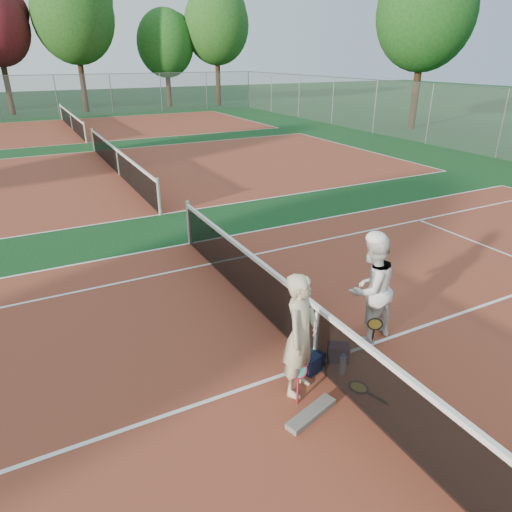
% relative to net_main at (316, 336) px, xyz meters
% --- Properties ---
extents(ground, '(130.00, 130.00, 0.00)m').
position_rel_net_main_xyz_m(ground, '(0.00, 0.00, -0.51)').
color(ground, '#0F3917').
rests_on(ground, ground).
extents(court_main, '(23.77, 10.97, 0.01)m').
position_rel_net_main_xyz_m(court_main, '(0.00, 0.00, -0.51)').
color(court_main, brown).
rests_on(court_main, ground).
extents(court_far_a, '(23.77, 10.97, 0.01)m').
position_rel_net_main_xyz_m(court_far_a, '(0.00, 13.50, -0.51)').
color(court_far_a, brown).
rests_on(court_far_a, ground).
extents(court_far_b, '(23.77, 10.97, 0.01)m').
position_rel_net_main_xyz_m(court_far_b, '(0.00, 27.00, -0.51)').
color(court_far_b, brown).
rests_on(court_far_b, ground).
extents(net_main, '(0.10, 10.98, 1.02)m').
position_rel_net_main_xyz_m(net_main, '(0.00, 0.00, 0.00)').
color(net_main, black).
rests_on(net_main, ground).
extents(net_far_a, '(0.10, 10.98, 1.02)m').
position_rel_net_main_xyz_m(net_far_a, '(0.00, 13.50, 0.00)').
color(net_far_a, black).
rests_on(net_far_a, ground).
extents(net_far_b, '(0.10, 10.98, 1.02)m').
position_rel_net_main_xyz_m(net_far_b, '(0.00, 27.00, 0.00)').
color(net_far_b, black).
rests_on(net_far_b, ground).
extents(fence_back, '(32.00, 0.06, 3.00)m').
position_rel_net_main_xyz_m(fence_back, '(0.00, 34.00, 0.99)').
color(fence_back, slate).
rests_on(fence_back, ground).
extents(player_a, '(0.78, 0.73, 1.79)m').
position_rel_net_main_xyz_m(player_a, '(-0.52, -0.35, 0.38)').
color(player_a, '#BEB493').
rests_on(player_a, ground).
extents(player_b, '(0.96, 0.80, 1.81)m').
position_rel_net_main_xyz_m(player_b, '(1.17, 0.22, 0.40)').
color(player_b, white).
rests_on(player_b, ground).
extents(racket_red, '(0.36, 0.35, 0.57)m').
position_rel_net_main_xyz_m(racket_red, '(-0.60, -0.47, -0.22)').
color(racket_red, maroon).
rests_on(racket_red, ground).
extents(racket_black_held, '(0.35, 0.35, 0.58)m').
position_rel_net_main_xyz_m(racket_black_held, '(1.06, -0.08, -0.22)').
color(racket_black_held, black).
rests_on(racket_black_held, ground).
extents(racket_spare, '(0.43, 0.65, 0.03)m').
position_rel_net_main_xyz_m(racket_spare, '(0.24, -0.74, -0.49)').
color(racket_spare, black).
rests_on(racket_spare, ground).
extents(sports_bag_navy, '(0.40, 0.33, 0.27)m').
position_rel_net_main_xyz_m(sports_bag_navy, '(-0.12, -0.09, -0.37)').
color(sports_bag_navy, black).
rests_on(sports_bag_navy, ground).
extents(sports_bag_purple, '(0.40, 0.38, 0.27)m').
position_rel_net_main_xyz_m(sports_bag_purple, '(0.38, -0.08, -0.38)').
color(sports_bag_purple, black).
rests_on(sports_bag_purple, ground).
extents(net_cover_canvas, '(0.84, 0.42, 0.09)m').
position_rel_net_main_xyz_m(net_cover_canvas, '(-0.66, -0.89, -0.47)').
color(net_cover_canvas, '#615B57').
rests_on(net_cover_canvas, ground).
extents(water_bottle, '(0.09, 0.09, 0.30)m').
position_rel_net_main_xyz_m(water_bottle, '(0.24, -0.37, -0.36)').
color(water_bottle, silver).
rests_on(water_bottle, ground).
extents(tree_back_3, '(6.15, 6.15, 10.63)m').
position_rel_net_main_xyz_m(tree_back_3, '(2.41, 36.84, 6.56)').
color(tree_back_3, '#382314').
rests_on(tree_back_3, ground).
extents(tree_back_4, '(4.93, 4.93, 8.10)m').
position_rel_net_main_xyz_m(tree_back_4, '(9.95, 38.11, 4.73)').
color(tree_back_4, '#382314').
rests_on(tree_back_4, ground).
extents(tree_back_5, '(5.70, 5.70, 9.99)m').
position_rel_net_main_xyz_m(tree_back_5, '(14.26, 36.73, 6.18)').
color(tree_back_5, '#382314').
rests_on(tree_back_5, ground).
extents(tree_right_1, '(5.73, 5.73, 9.91)m').
position_rel_net_main_xyz_m(tree_right_1, '(19.31, 17.42, 6.09)').
color(tree_right_1, '#382314').
rests_on(tree_right_1, ground).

